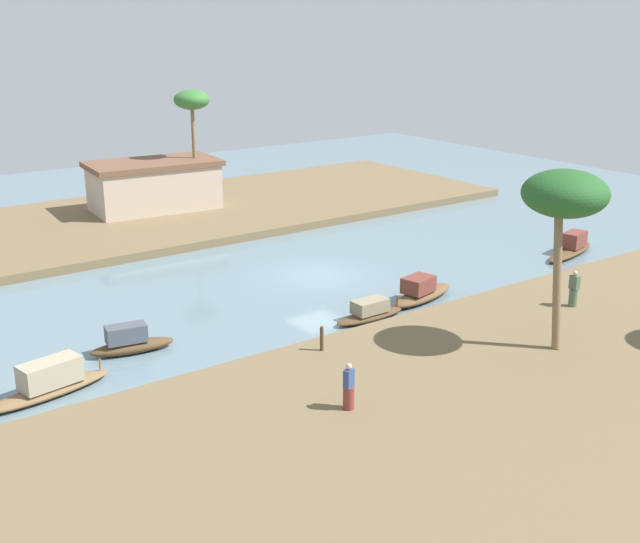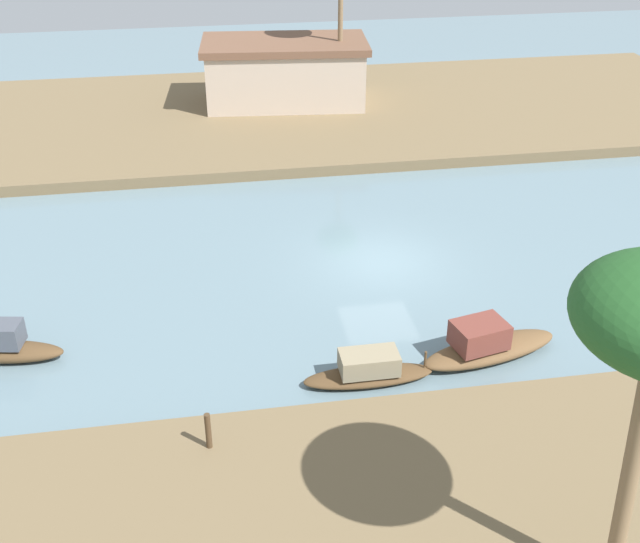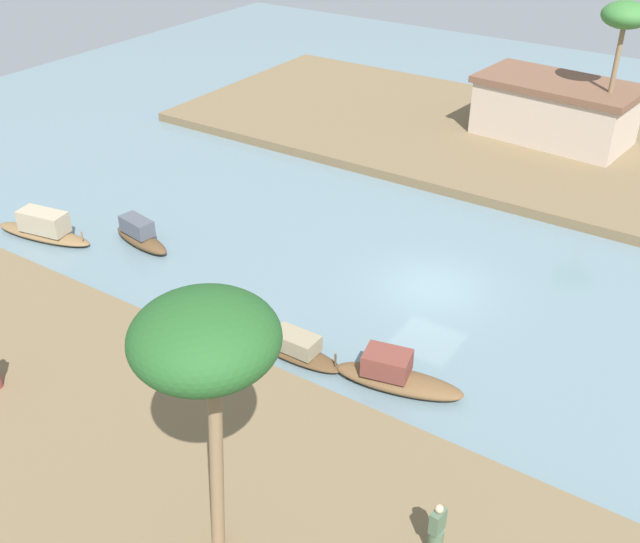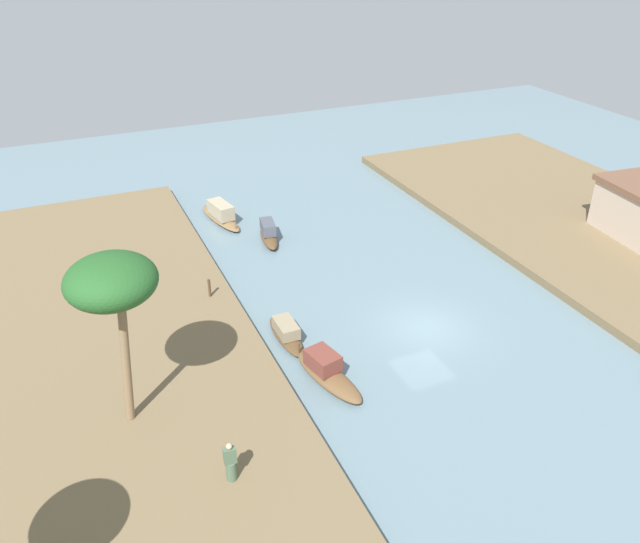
{
  "view_description": "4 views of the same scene",
  "coord_description": "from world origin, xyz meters",
  "px_view_note": "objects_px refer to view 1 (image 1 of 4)",
  "views": [
    {
      "loc": [
        -23.06,
        -32.03,
        12.71
      ],
      "look_at": [
        -1.39,
        -2.1,
        1.01
      ],
      "focal_mm": 46.01,
      "sensor_mm": 36.0,
      "label": 1
    },
    {
      "loc": [
        -5.92,
        -22.97,
        13.14
      ],
      "look_at": [
        -2.29,
        -1.15,
        0.49
      ],
      "focal_mm": 44.43,
      "sensor_mm": 36.0,
      "label": 2
    },
    {
      "loc": [
        9.92,
        -22.62,
        15.5
      ],
      "look_at": [
        -3.39,
        -2.63,
        0.92
      ],
      "focal_mm": 42.37,
      "sensor_mm": 36.0,
      "label": 3
    },
    {
      "loc": [
        20.73,
        -14.64,
        17.22
      ],
      "look_at": [
        -5.27,
        -3.18,
        1.07
      ],
      "focal_mm": 35.57,
      "sensor_mm": 36.0,
      "label": 4
    }
  ],
  "objects_px": {
    "sampan_downstream_large": "(49,383)",
    "riverside_building": "(154,185)",
    "sampan_with_tall_canopy": "(370,312)",
    "person_by_mooring": "(574,291)",
    "sampan_with_red_awning": "(422,292)",
    "person_on_near_bank": "(349,390)",
    "palm_tree_left_near": "(565,196)",
    "mooring_post": "(322,339)",
    "palm_tree_right_tall": "(192,103)",
    "sampan_upstream_small": "(572,247)",
    "sampan_midstream": "(130,342)"
  },
  "relations": [
    {
      "from": "sampan_upstream_small",
      "to": "person_by_mooring",
      "type": "relative_size",
      "value": 3.11
    },
    {
      "from": "sampan_with_tall_canopy",
      "to": "palm_tree_right_tall",
      "type": "height_order",
      "value": "palm_tree_right_tall"
    },
    {
      "from": "person_on_near_bank",
      "to": "person_by_mooring",
      "type": "bearing_deg",
      "value": -13.24
    },
    {
      "from": "person_on_near_bank",
      "to": "riverside_building",
      "type": "xyz_separation_m",
      "value": [
        7.14,
        29.75,
        0.93
      ]
    },
    {
      "from": "person_by_mooring",
      "to": "palm_tree_right_tall",
      "type": "distance_m",
      "value": 28.24
    },
    {
      "from": "person_by_mooring",
      "to": "palm_tree_left_near",
      "type": "distance_m",
      "value": 7.25
    },
    {
      "from": "palm_tree_left_near",
      "to": "riverside_building",
      "type": "distance_m",
      "value": 30.64
    },
    {
      "from": "sampan_with_red_awning",
      "to": "sampan_downstream_large",
      "type": "relative_size",
      "value": 0.89
    },
    {
      "from": "sampan_with_red_awning",
      "to": "riverside_building",
      "type": "height_order",
      "value": "riverside_building"
    },
    {
      "from": "sampan_midstream",
      "to": "riverside_building",
      "type": "xyz_separation_m",
      "value": [
        10.56,
        20.29,
        1.61
      ]
    },
    {
      "from": "sampan_downstream_large",
      "to": "riverside_building",
      "type": "relative_size",
      "value": 0.56
    },
    {
      "from": "palm_tree_right_tall",
      "to": "riverside_building",
      "type": "distance_m",
      "value": 5.82
    },
    {
      "from": "sampan_with_red_awning",
      "to": "mooring_post",
      "type": "height_order",
      "value": "mooring_post"
    },
    {
      "from": "palm_tree_left_near",
      "to": "palm_tree_right_tall",
      "type": "xyz_separation_m",
      "value": [
        0.42,
        29.75,
        0.81
      ]
    },
    {
      "from": "person_on_near_bank",
      "to": "riverside_building",
      "type": "relative_size",
      "value": 0.18
    },
    {
      "from": "sampan_midstream",
      "to": "palm_tree_left_near",
      "type": "distance_m",
      "value": 17.32
    },
    {
      "from": "sampan_with_red_awning",
      "to": "palm_tree_left_near",
      "type": "height_order",
      "value": "palm_tree_left_near"
    },
    {
      "from": "sampan_midstream",
      "to": "mooring_post",
      "type": "height_order",
      "value": "mooring_post"
    },
    {
      "from": "palm_tree_right_tall",
      "to": "sampan_with_tall_canopy",
      "type": "bearing_deg",
      "value": -98.69
    },
    {
      "from": "sampan_upstream_small",
      "to": "mooring_post",
      "type": "distance_m",
      "value": 20.01
    },
    {
      "from": "sampan_downstream_large",
      "to": "person_on_near_bank",
      "type": "xyz_separation_m",
      "value": [
        7.23,
        -7.59,
        0.64
      ]
    },
    {
      "from": "sampan_with_tall_canopy",
      "to": "sampan_with_red_awning",
      "type": "xyz_separation_m",
      "value": [
        3.47,
        0.5,
        0.09
      ]
    },
    {
      "from": "sampan_downstream_large",
      "to": "palm_tree_left_near",
      "type": "xyz_separation_m",
      "value": [
        16.68,
        -8.1,
        5.88
      ]
    },
    {
      "from": "palm_tree_right_tall",
      "to": "person_by_mooring",
      "type": "bearing_deg",
      "value": -81.64
    },
    {
      "from": "sampan_with_tall_canopy",
      "to": "palm_tree_right_tall",
      "type": "xyz_separation_m",
      "value": [
        3.43,
        22.47,
        6.82
      ]
    },
    {
      "from": "palm_tree_left_near",
      "to": "palm_tree_right_tall",
      "type": "distance_m",
      "value": 29.76
    },
    {
      "from": "mooring_post",
      "to": "palm_tree_right_tall",
      "type": "distance_m",
      "value": 26.78
    },
    {
      "from": "palm_tree_left_near",
      "to": "palm_tree_right_tall",
      "type": "bearing_deg",
      "value": 89.19
    },
    {
      "from": "palm_tree_left_near",
      "to": "mooring_post",
      "type": "bearing_deg",
      "value": 146.38
    },
    {
      "from": "person_by_mooring",
      "to": "palm_tree_right_tall",
      "type": "height_order",
      "value": "palm_tree_right_tall"
    },
    {
      "from": "sampan_upstream_small",
      "to": "palm_tree_right_tall",
      "type": "bearing_deg",
      "value": 105.24
    },
    {
      "from": "sampan_with_red_awning",
      "to": "palm_tree_left_near",
      "type": "distance_m",
      "value": 9.79
    },
    {
      "from": "riverside_building",
      "to": "palm_tree_left_near",
      "type": "bearing_deg",
      "value": -80.17
    },
    {
      "from": "sampan_with_red_awning",
      "to": "person_by_mooring",
      "type": "relative_size",
      "value": 2.68
    },
    {
      "from": "sampan_midstream",
      "to": "person_by_mooring",
      "type": "distance_m",
      "value": 18.88
    },
    {
      "from": "person_on_near_bank",
      "to": "sampan_midstream",
      "type": "bearing_deg",
      "value": 88.72
    },
    {
      "from": "sampan_midstream",
      "to": "riverside_building",
      "type": "distance_m",
      "value": 22.93
    },
    {
      "from": "sampan_with_tall_canopy",
      "to": "sampan_upstream_small",
      "type": "distance_m",
      "value": 15.38
    },
    {
      "from": "sampan_downstream_large",
      "to": "mooring_post",
      "type": "bearing_deg",
      "value": -29.47
    },
    {
      "from": "sampan_with_tall_canopy",
      "to": "person_by_mooring",
      "type": "distance_m",
      "value": 8.92
    },
    {
      "from": "sampan_with_tall_canopy",
      "to": "sampan_downstream_large",
      "type": "xyz_separation_m",
      "value": [
        -13.66,
        0.81,
        0.14
      ]
    },
    {
      "from": "mooring_post",
      "to": "palm_tree_right_tall",
      "type": "height_order",
      "value": "palm_tree_right_tall"
    },
    {
      "from": "sampan_midstream",
      "to": "sampan_with_tall_canopy",
      "type": "xyz_separation_m",
      "value": [
        9.87,
        -2.68,
        -0.1
      ]
    },
    {
      "from": "sampan_with_tall_canopy",
      "to": "mooring_post",
      "type": "relative_size",
      "value": 3.69
    },
    {
      "from": "sampan_upstream_small",
      "to": "sampan_with_tall_canopy",
      "type": "bearing_deg",
      "value": 170.72
    },
    {
      "from": "mooring_post",
      "to": "sampan_downstream_large",
      "type": "bearing_deg",
      "value": 160.99
    },
    {
      "from": "mooring_post",
      "to": "person_by_mooring",
      "type": "bearing_deg",
      "value": -11.69
    },
    {
      "from": "sampan_with_tall_canopy",
      "to": "person_on_near_bank",
      "type": "height_order",
      "value": "person_on_near_bank"
    },
    {
      "from": "sampan_downstream_large",
      "to": "palm_tree_right_tall",
      "type": "height_order",
      "value": "palm_tree_right_tall"
    },
    {
      "from": "sampan_with_red_awning",
      "to": "riverside_building",
      "type": "relative_size",
      "value": 0.5
    }
  ]
}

